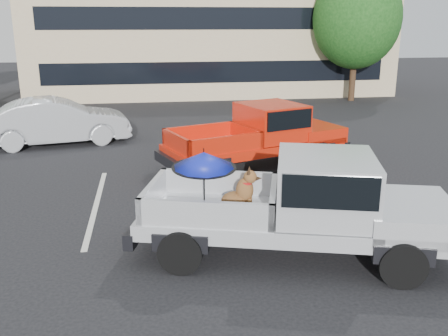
{
  "coord_description": "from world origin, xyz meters",
  "views": [
    {
      "loc": [
        -1.7,
        -9.18,
        4.11
      ],
      "look_at": [
        -0.27,
        0.18,
        1.3
      ],
      "focal_mm": 40.0,
      "sensor_mm": 36.0,
      "label": 1
    }
  ],
  "objects": [
    {
      "name": "silver_pickup",
      "position": [
        1.05,
        -1.26,
        1.05
      ],
      "size": [
        6.01,
        3.45,
        2.06
      ],
      "rotation": [
        0.0,
        0.0,
        -0.28
      ],
      "color": "black",
      "rests_on": "ground"
    },
    {
      "name": "motel_building",
      "position": [
        2.0,
        20.99,
        3.21
      ],
      "size": [
        20.4,
        8.4,
        6.3
      ],
      "color": "tan",
      "rests_on": "ground"
    },
    {
      "name": "silver_sedan",
      "position": [
        -4.81,
        8.27,
        0.79
      ],
      "size": [
        5.03,
        2.56,
        1.58
      ],
      "primitive_type": "imported",
      "rotation": [
        0.0,
        0.0,
        1.76
      ],
      "color": "#AEB1B5",
      "rests_on": "ground"
    },
    {
      "name": "tree_right",
      "position": [
        9.0,
        16.0,
        4.21
      ],
      "size": [
        4.46,
        4.46,
        6.78
      ],
      "color": "#332114",
      "rests_on": "ground"
    },
    {
      "name": "red_pickup",
      "position": [
        1.65,
        4.62,
        0.99
      ],
      "size": [
        5.8,
        3.62,
        1.81
      ],
      "rotation": [
        0.0,
        0.0,
        0.34
      ],
      "color": "black",
      "rests_on": "ground"
    },
    {
      "name": "tree_back",
      "position": [
        6.0,
        24.0,
        4.41
      ],
      "size": [
        4.68,
        4.68,
        7.11
      ],
      "color": "#332114",
      "rests_on": "ground"
    },
    {
      "name": "ground",
      "position": [
        0.0,
        0.0,
        0.0
      ],
      "size": [
        90.0,
        90.0,
        0.0
      ],
      "primitive_type": "plane",
      "color": "black",
      "rests_on": "ground"
    },
    {
      "name": "stripe_left",
      "position": [
        -3.0,
        2.0,
        0.0
      ],
      "size": [
        0.12,
        5.0,
        0.01
      ],
      "primitive_type": "cube",
      "color": "silver",
      "rests_on": "ground"
    },
    {
      "name": "stripe_right",
      "position": [
        3.0,
        2.0,
        0.0
      ],
      "size": [
        0.12,
        5.0,
        0.01
      ],
      "primitive_type": "cube",
      "color": "silver",
      "rests_on": "ground"
    }
  ]
}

